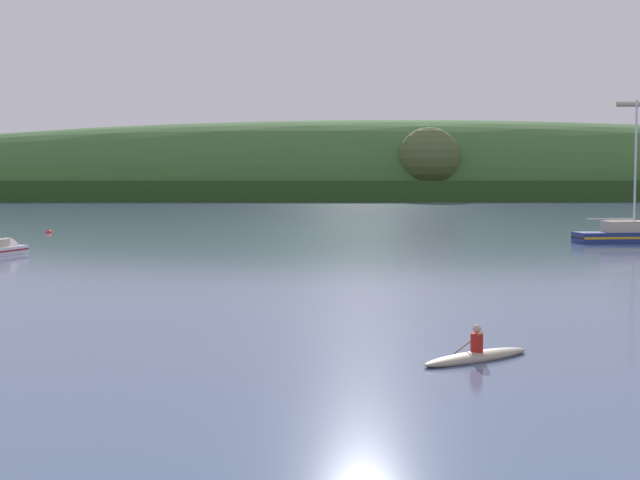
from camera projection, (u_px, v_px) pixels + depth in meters
The scene contains 4 objects.
far_shoreline_hill at pixel (406, 197), 216.55m from camera, with size 428.59×67.76×38.19m.
sailboat_near_mooring at pixel (632, 240), 64.64m from camera, with size 7.94×3.18×11.33m.
canoe_with_paddler at pixel (477, 356), 22.71m from camera, with size 3.34×2.63×1.02m.
mooring_buoy_far_upstream at pixel (49, 233), 76.69m from camera, with size 0.54×0.54×0.62m.
Camera 1 is at (-8.20, -10.63, 4.59)m, focal length 50.04 mm.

